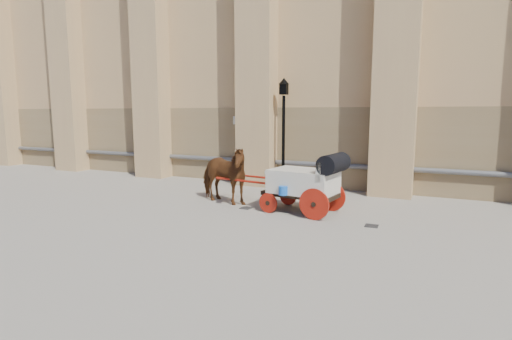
% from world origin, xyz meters
% --- Properties ---
extents(ground, '(90.00, 90.00, 0.00)m').
position_xyz_m(ground, '(0.00, 0.00, 0.00)').
color(ground, gray).
rests_on(ground, ground).
extents(horse, '(2.31, 1.50, 1.80)m').
position_xyz_m(horse, '(-0.64, 0.24, 0.90)').
color(horse, brown).
rests_on(horse, ground).
extents(carriage, '(4.04, 1.62, 1.72)m').
position_xyz_m(carriage, '(2.13, 0.16, 0.93)').
color(carriage, black).
rests_on(carriage, ground).
extents(street_lamp, '(0.38, 0.38, 4.06)m').
position_xyz_m(street_lamp, '(0.16, 3.43, 2.17)').
color(street_lamp, black).
rests_on(street_lamp, ground).
extents(drain_grate_near, '(0.36, 0.36, 0.01)m').
position_xyz_m(drain_grate_near, '(0.33, -0.06, 0.01)').
color(drain_grate_near, black).
rests_on(drain_grate_near, ground).
extents(drain_grate_far, '(0.32, 0.32, 0.01)m').
position_xyz_m(drain_grate_far, '(4.00, -0.45, 0.01)').
color(drain_grate_far, black).
rests_on(drain_grate_far, ground).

